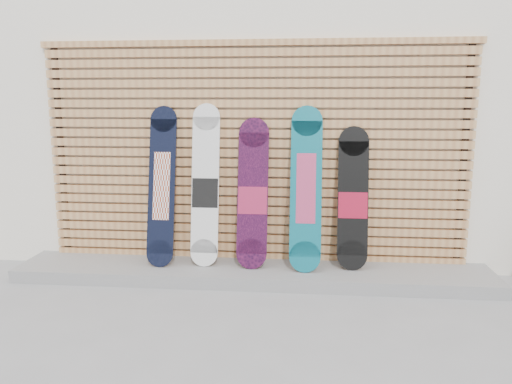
# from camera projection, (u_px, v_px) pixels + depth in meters

# --- Properties ---
(ground) EXTENTS (80.00, 80.00, 0.00)m
(ground) POSITION_uv_depth(u_px,v_px,m) (261.00, 307.00, 4.21)
(ground) COLOR gray
(ground) RESTS_ON ground
(building) EXTENTS (12.00, 5.00, 3.60)m
(building) POSITION_uv_depth(u_px,v_px,m) (316.00, 95.00, 7.27)
(building) COLOR white
(building) RESTS_ON ground
(concrete_step) EXTENTS (4.60, 0.70, 0.12)m
(concrete_step) POSITION_uv_depth(u_px,v_px,m) (252.00, 273.00, 4.88)
(concrete_step) COLOR gray
(concrete_step) RESTS_ON ground
(slat_wall) EXTENTS (4.26, 0.08, 2.29)m
(slat_wall) POSITION_uv_depth(u_px,v_px,m) (255.00, 153.00, 4.96)
(slat_wall) COLOR #B87F4C
(slat_wall) RESTS_ON ground
(snowboard_0) EXTENTS (0.26, 0.38, 1.55)m
(snowboard_0) POSITION_uv_depth(u_px,v_px,m) (162.00, 186.00, 4.89)
(snowboard_0) COLOR black
(snowboard_0) RESTS_ON concrete_step
(snowboard_1) EXTENTS (0.27, 0.31, 1.58)m
(snowboard_1) POSITION_uv_depth(u_px,v_px,m) (205.00, 186.00, 4.87)
(snowboard_1) COLOR silver
(snowboard_1) RESTS_ON concrete_step
(snowboard_2) EXTENTS (0.30, 0.35, 1.44)m
(snowboard_2) POSITION_uv_depth(u_px,v_px,m) (253.00, 194.00, 4.83)
(snowboard_2) COLOR black
(snowboard_2) RESTS_ON concrete_step
(snowboard_3) EXTENTS (0.30, 0.40, 1.55)m
(snowboard_3) POSITION_uv_depth(u_px,v_px,m) (306.00, 188.00, 4.74)
(snowboard_3) COLOR #0B5F70
(snowboard_3) RESTS_ON concrete_step
(snowboard_4) EXTENTS (0.29, 0.29, 1.36)m
(snowboard_4) POSITION_uv_depth(u_px,v_px,m) (353.00, 199.00, 4.77)
(snowboard_4) COLOR black
(snowboard_4) RESTS_ON concrete_step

